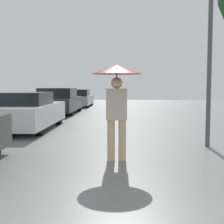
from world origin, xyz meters
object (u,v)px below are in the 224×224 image
Objects in this scene: parked_car_second at (23,112)px; parked_car_farthest at (77,99)px; parked_car_third at (59,101)px; street_lamp at (211,22)px; pedestrian at (117,87)px.

parked_car_farthest is (0.07, 11.19, -0.03)m from parked_car_second.
street_lamp is at bearing -58.61° from parked_car_third.
pedestrian is 0.38× the size of parked_car_third.
parked_car_second is 6.18m from street_lamp.
parked_car_second is 1.05× the size of parked_car_farthest.
pedestrian is 5.16m from parked_car_second.
parked_car_third is at bearing 90.93° from parked_car_second.
pedestrian reaches higher than parked_car_farthest.
parked_car_third is at bearing -91.75° from parked_car_farthest.
street_lamp reaches higher than parked_car_farthest.
parked_car_second is (-3.07, 4.07, -0.80)m from pedestrian.
parked_car_farthest is (-3.00, 15.26, -0.83)m from pedestrian.
pedestrian is 0.46× the size of parked_car_farthest.
parked_car_third reaches higher than parked_car_farthest.
pedestrian is at bearing -53.01° from parked_car_second.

